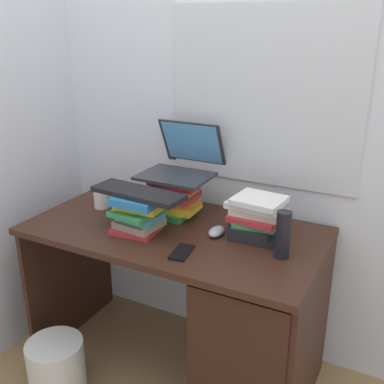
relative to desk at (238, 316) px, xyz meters
name	(u,v)px	position (x,y,z in m)	size (l,w,h in m)	color
ground_plane	(176,364)	(-0.33, 0.03, -0.41)	(6.00, 6.00, 0.00)	#9E7A4C
wall_back	(214,94)	(-0.33, 0.42, 0.89)	(6.00, 0.06, 2.60)	silver
wall_left	(18,93)	(-1.20, 0.03, 0.89)	(0.05, 6.00, 2.60)	silver
desk	(238,316)	(0.00, 0.00, 0.00)	(1.31, 0.69, 0.76)	#381E14
book_stack_tall	(175,197)	(-0.40, 0.16, 0.44)	(0.23, 0.20, 0.19)	#338C4C
book_stack_keyboard_riser	(139,213)	(-0.45, -0.07, 0.43)	(0.22, 0.20, 0.17)	#B22D33
book_stack_side	(256,218)	(0.02, 0.10, 0.44)	(0.25, 0.20, 0.18)	black
laptop	(182,162)	(-0.40, 0.24, 0.59)	(0.33, 0.35, 0.24)	#2D2D33
keyboard	(138,193)	(-0.45, -0.07, 0.52)	(0.42, 0.14, 0.02)	black
computer_mouse	(216,231)	(-0.13, 0.05, 0.36)	(0.06, 0.10, 0.04)	#A5A8AD
mug	(102,198)	(-0.77, 0.08, 0.39)	(0.11, 0.08, 0.10)	white
water_bottle	(283,235)	(0.18, -0.01, 0.44)	(0.06, 0.06, 0.19)	black
cell_phone	(182,252)	(-0.19, -0.17, 0.35)	(0.07, 0.14, 0.01)	black
wastebasket	(57,368)	(-0.73, -0.38, -0.28)	(0.26, 0.26, 0.27)	silver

